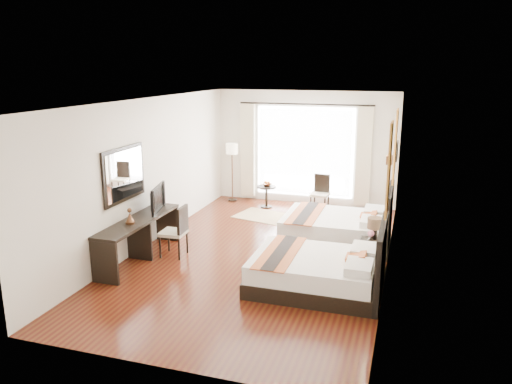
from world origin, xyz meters
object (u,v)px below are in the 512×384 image
(nightstand, at_px, (372,256))
(console_desk, at_px, (139,239))
(television, at_px, (154,198))
(window_chair, at_px, (320,200))
(vase, at_px, (370,241))
(bed_near, at_px, (320,271))
(fruit_bowl, at_px, (267,185))
(side_table, at_px, (266,197))
(floor_lamp, at_px, (232,153))
(bed_far, at_px, (339,228))
(desk_chair, at_px, (175,241))
(table_lamp, at_px, (375,225))

(nightstand, bearing_deg, console_desk, -169.83)
(television, relative_size, window_chair, 0.97)
(vase, distance_m, window_chair, 3.74)
(nightstand, distance_m, vase, 0.33)
(television, bearing_deg, bed_near, -116.75)
(bed_near, xyz_separation_m, console_desk, (-3.29, 0.23, 0.08))
(nightstand, height_order, fruit_bowl, fruit_bowl)
(fruit_bowl, bearing_deg, side_table, -112.72)
(floor_lamp, bearing_deg, console_desk, -92.60)
(bed_far, bearing_deg, television, -156.46)
(side_table, height_order, fruit_bowl, fruit_bowl)
(window_chair, bearing_deg, television, -30.84)
(fruit_bowl, bearing_deg, vase, -50.69)
(bed_far, height_order, side_table, bed_far)
(vase, bearing_deg, console_desk, -171.39)
(nightstand, height_order, console_desk, console_desk)
(bed_near, distance_m, desk_chair, 2.84)
(vase, bearing_deg, floor_lamp, 135.70)
(table_lamp, distance_m, window_chair, 3.53)
(vase, relative_size, console_desk, 0.06)
(nightstand, bearing_deg, side_table, 130.96)
(fruit_bowl, bearing_deg, floor_lamp, 162.78)
(television, distance_m, window_chair, 4.34)
(bed_far, height_order, vase, bed_far)
(bed_near, relative_size, table_lamp, 5.08)
(vase, height_order, side_table, vase)
(vase, bearing_deg, desk_chair, -175.95)
(vase, relative_size, television, 0.15)
(bed_near, distance_m, nightstand, 1.18)
(bed_far, xyz_separation_m, nightstand, (0.74, -1.25, -0.04))
(bed_near, height_order, console_desk, bed_near)
(console_desk, bearing_deg, vase, 8.61)
(bed_near, bearing_deg, side_table, 116.61)
(bed_far, distance_m, fruit_bowl, 2.88)
(bed_near, height_order, floor_lamp, floor_lamp)
(vase, bearing_deg, table_lamp, 82.40)
(bed_far, bearing_deg, window_chair, 110.15)
(fruit_bowl, bearing_deg, table_lamp, -47.98)
(nightstand, bearing_deg, bed_far, 120.70)
(table_lamp, height_order, window_chair, table_lamp)
(console_desk, bearing_deg, bed_near, -3.94)
(desk_chair, xyz_separation_m, window_chair, (2.00, 3.67, -0.02))
(bed_far, height_order, table_lamp, bed_far)
(nightstand, relative_size, fruit_bowl, 2.48)
(bed_near, xyz_separation_m, side_table, (-2.09, 4.17, -0.03))
(bed_near, xyz_separation_m, desk_chair, (-2.78, 0.58, -0.01))
(bed_far, height_order, window_chair, bed_far)
(console_desk, relative_size, desk_chair, 2.33)
(side_table, distance_m, window_chair, 1.31)
(television, distance_m, side_table, 3.67)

